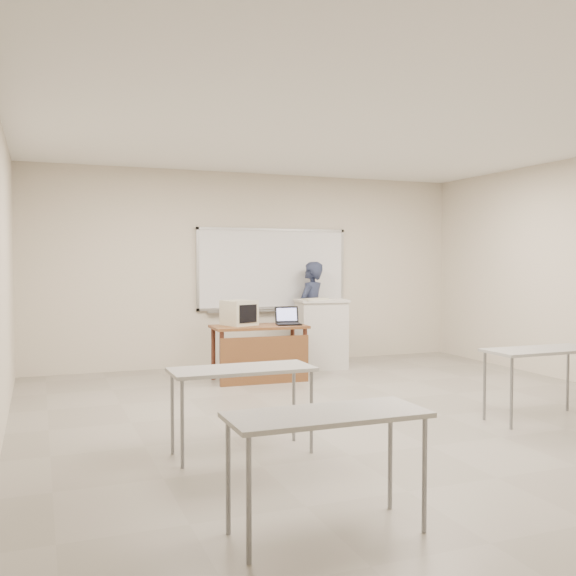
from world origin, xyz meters
name	(u,v)px	position (x,y,z in m)	size (l,w,h in m)	color
floor	(379,423)	(0.00, 0.00, -0.01)	(7.00, 8.00, 0.01)	gray
whiteboard	(273,270)	(0.30, 3.97, 1.48)	(2.48, 0.10, 1.31)	white
student_desks	(463,379)	(0.00, -1.35, 0.67)	(4.40, 2.20, 0.73)	#A3A39E
instructor_desk	(261,343)	(-0.40, 2.49, 0.52)	(1.27, 0.63, 0.75)	brown
podium	(321,334)	(0.80, 3.20, 0.53)	(0.74, 0.54, 1.04)	silver
crt_monitor	(238,313)	(-0.65, 2.73, 0.92)	(0.37, 0.42, 0.35)	#BCB89F
laptop	(287,320)	(0.00, 2.56, 0.81)	(0.33, 0.30, 0.24)	black
mouse	(295,322)	(0.15, 2.65, 0.77)	(0.10, 0.06, 0.04)	#A6AAAF
keyboard	(315,299)	(0.65, 3.08, 1.06)	(0.42, 0.14, 0.02)	#BCB89F
presenter	(311,312)	(0.85, 3.72, 0.81)	(0.59, 0.39, 1.61)	black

